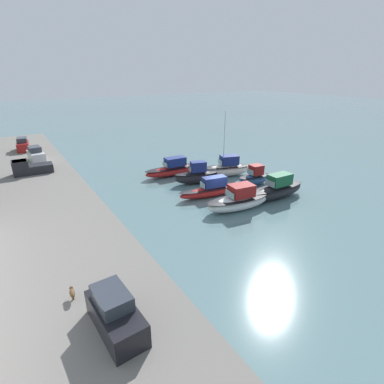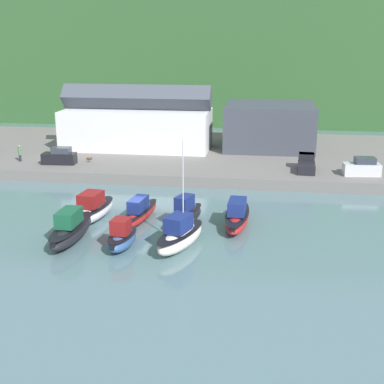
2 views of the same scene
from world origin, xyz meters
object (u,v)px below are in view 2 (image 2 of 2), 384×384
at_px(moored_boat_3, 237,216).
at_px(moored_boat_6, 180,236).
at_px(moored_boat_2, 186,215).
at_px(person_on_quay, 20,153).
at_px(moored_boat_1, 140,212).
at_px(parked_car_3, 60,157).
at_px(pickup_truck_0, 306,164).
at_px(dog_on_quay, 89,159).
at_px(moored_boat_0, 93,209).
at_px(parked_car_2, 362,168).
at_px(moored_boat_4, 71,229).
at_px(moored_boat_5, 122,238).

xyz_separation_m(moored_boat_3, moored_boat_6, (-4.32, -6.25, 0.18)).
xyz_separation_m(moored_boat_2, person_on_quay, (-24.58, 17.96, 1.26)).
relative_size(moored_boat_1, moored_boat_2, 1.39).
relative_size(moored_boat_1, parked_car_3, 1.94).
relative_size(parked_car_3, pickup_truck_0, 0.90).
bearing_deg(pickup_truck_0, dog_on_quay, -178.55).
relative_size(moored_boat_0, parked_car_2, 1.76).
height_order(moored_boat_0, person_on_quay, person_on_quay).
xyz_separation_m(moored_boat_1, pickup_truck_0, (16.50, 17.50, 1.25)).
bearing_deg(person_on_quay, moored_boat_3, -30.24).
bearing_deg(pickup_truck_0, moored_boat_3, -110.19).
distance_m(moored_boat_0, moored_boat_1, 4.53).
xyz_separation_m(parked_car_2, dog_on_quay, (-33.78, 1.98, -0.46)).
bearing_deg(moored_boat_4, pickup_truck_0, 49.31).
distance_m(moored_boat_0, moored_boat_2, 9.10).
bearing_deg(moored_boat_4, parked_car_3, 114.90).
xyz_separation_m(moored_boat_2, moored_boat_6, (0.38, -5.36, -0.01)).
relative_size(moored_boat_1, moored_boat_5, 1.77).
bearing_deg(dog_on_quay, person_on_quay, -79.57).
distance_m(moored_boat_5, parked_car_3, 27.66).
bearing_deg(parked_car_2, moored_boat_1, 119.78).
distance_m(moored_boat_3, person_on_quay, 33.93).
bearing_deg(moored_boat_3, parked_car_3, 147.23).
bearing_deg(moored_boat_5, moored_boat_6, 15.30).
distance_m(moored_boat_1, moored_boat_5, 6.97).
bearing_deg(moored_boat_3, dog_on_quay, 140.56).
bearing_deg(dog_on_quay, moored_boat_4, 20.35).
height_order(moored_boat_3, moored_boat_5, moored_boat_5).
height_order(moored_boat_6, person_on_quay, moored_boat_6).
distance_m(person_on_quay, dog_on_quay, 9.13).
height_order(moored_boat_5, person_on_quay, person_on_quay).
bearing_deg(moored_boat_6, parked_car_2, 68.57).
height_order(moored_boat_4, pickup_truck_0, pickup_truck_0).
height_order(moored_boat_5, pickup_truck_0, pickup_truck_0).
distance_m(moored_boat_1, parked_car_3, 21.93).
xyz_separation_m(moored_boat_3, parked_car_3, (-23.63, 16.44, 1.26)).
distance_m(moored_boat_0, pickup_truck_0, 27.51).
height_order(moored_boat_2, dog_on_quay, moored_boat_2).
distance_m(moored_boat_6, pickup_truck_0, 26.37).
xyz_separation_m(moored_boat_2, parked_car_2, (18.26, 16.79, 1.07)).
bearing_deg(moored_boat_5, moored_boat_3, 43.69).
xyz_separation_m(parked_car_2, pickup_truck_0, (-6.31, 1.53, -0.10)).
height_order(moored_boat_6, dog_on_quay, moored_boat_6).
height_order(person_on_quay, dog_on_quay, person_on_quay).
bearing_deg(moored_boat_6, moored_boat_5, -153.02).
bearing_deg(moored_boat_0, person_on_quay, 139.25).
bearing_deg(dog_on_quay, moored_boat_6, 38.68).
height_order(moored_boat_2, pickup_truck_0, pickup_truck_0).
bearing_deg(moored_boat_6, person_on_quay, 154.43).
distance_m(pickup_truck_0, dog_on_quay, 27.48).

